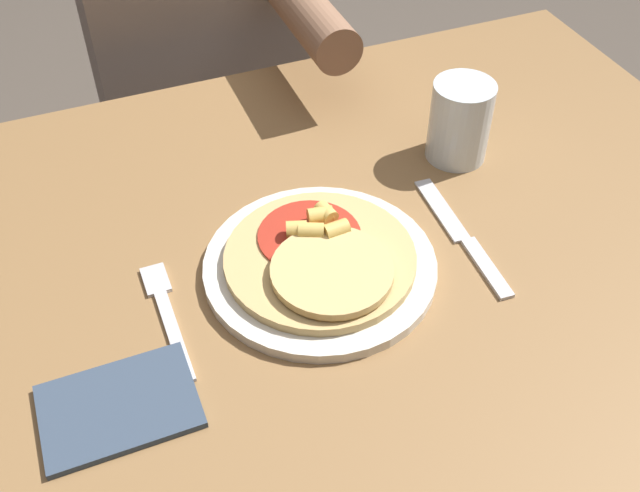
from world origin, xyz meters
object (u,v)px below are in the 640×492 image
(dining_table, at_px, (336,317))
(knife, at_px, (463,237))
(person_diner, at_px, (198,44))
(plate, at_px, (320,266))
(pizza, at_px, (322,258))
(fork, at_px, (166,312))
(drinking_glass, at_px, (460,121))

(dining_table, height_order, knife, knife)
(dining_table, relative_size, knife, 5.32)
(dining_table, bearing_deg, person_diner, 89.82)
(plate, relative_size, knife, 1.23)
(plate, xyz_separation_m, person_diner, (0.03, 0.68, -0.07))
(dining_table, height_order, pizza, pizza)
(fork, distance_m, knife, 0.36)
(fork, bearing_deg, drinking_glass, 16.97)
(pizza, relative_size, person_diner, 0.19)
(dining_table, height_order, plate, plate)
(knife, relative_size, drinking_glass, 1.99)
(dining_table, relative_size, fork, 6.72)
(fork, distance_m, person_diner, 0.71)
(drinking_glass, bearing_deg, dining_table, -151.80)
(dining_table, height_order, drinking_glass, drinking_glass)
(pizza, distance_m, knife, 0.18)
(dining_table, distance_m, plate, 0.12)
(fork, height_order, person_diner, person_diner)
(drinking_glass, bearing_deg, pizza, -151.25)
(person_diner, bearing_deg, knife, -77.67)
(dining_table, bearing_deg, drinking_glass, 28.20)
(pizza, bearing_deg, plate, 101.09)
(plate, distance_m, drinking_glass, 0.29)
(fork, distance_m, drinking_glass, 0.46)
(dining_table, relative_size, drinking_glass, 10.58)
(dining_table, bearing_deg, pizza, -146.90)
(dining_table, height_order, person_diner, person_diner)
(plate, xyz_separation_m, fork, (-0.18, 0.00, -0.00))
(knife, bearing_deg, drinking_glass, 64.11)
(drinking_glass, bearing_deg, knife, -115.89)
(dining_table, distance_m, drinking_glass, 0.31)
(pizza, height_order, person_diner, person_diner)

